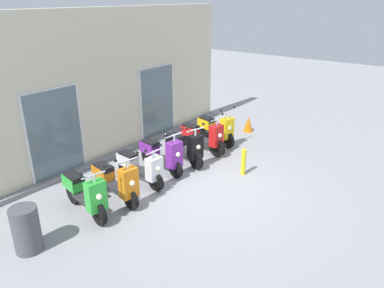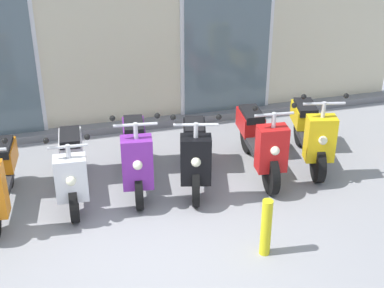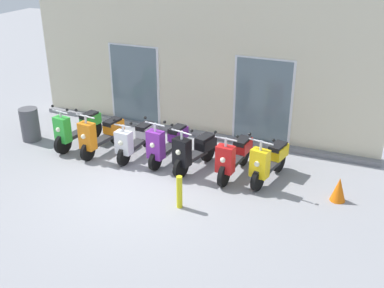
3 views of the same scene
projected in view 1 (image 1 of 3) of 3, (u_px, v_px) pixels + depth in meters
name	position (u px, v px, depth m)	size (l,w,h in m)	color
ground_plane	(205.00, 187.00, 8.89)	(40.00, 40.00, 0.00)	#939399
storefront_facade	(107.00, 88.00, 10.05)	(9.58, 0.50, 4.03)	beige
scooter_green	(85.00, 193.00, 7.62)	(0.63, 1.62, 1.23)	black
scooter_orange	(116.00, 181.00, 8.13)	(0.61, 1.59, 1.27)	black
scooter_white	(140.00, 167.00, 8.89)	(0.53, 1.57, 1.12)	black
scooter_purple	(162.00, 154.00, 9.50)	(0.60, 1.57, 1.27)	black
scooter_black	(185.00, 146.00, 9.98)	(0.73, 1.52, 1.24)	black
scooter_red	(203.00, 136.00, 10.72)	(0.57, 1.68, 1.24)	black
scooter_yellow	(216.00, 129.00, 11.32)	(0.69, 1.54, 1.26)	black
trash_bin	(26.00, 230.00, 6.53)	(0.48, 0.48, 0.88)	#4C4C51
curb_bollard	(243.00, 162.00, 9.37)	(0.12, 0.12, 0.70)	yellow
traffic_cone	(248.00, 124.00, 12.39)	(0.32, 0.32, 0.52)	orange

